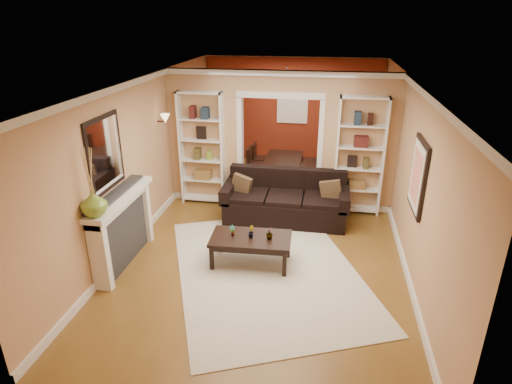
% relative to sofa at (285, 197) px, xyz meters
% --- Properties ---
extents(floor, '(8.00, 8.00, 0.00)m').
position_rel_sofa_xyz_m(floor, '(-0.21, -0.45, -0.46)').
color(floor, brown).
rests_on(floor, ground).
extents(ceiling, '(8.00, 8.00, 0.00)m').
position_rel_sofa_xyz_m(ceiling, '(-0.21, -0.45, 2.24)').
color(ceiling, white).
rests_on(ceiling, ground).
extents(wall_back, '(8.00, 0.00, 8.00)m').
position_rel_sofa_xyz_m(wall_back, '(-0.21, 3.55, 0.89)').
color(wall_back, tan).
rests_on(wall_back, ground).
extents(wall_front, '(8.00, 0.00, 8.00)m').
position_rel_sofa_xyz_m(wall_front, '(-0.21, -4.45, 0.89)').
color(wall_front, tan).
rests_on(wall_front, ground).
extents(wall_left, '(0.00, 8.00, 8.00)m').
position_rel_sofa_xyz_m(wall_left, '(-2.46, -0.45, 0.89)').
color(wall_left, tan).
rests_on(wall_left, ground).
extents(wall_right, '(0.00, 8.00, 8.00)m').
position_rel_sofa_xyz_m(wall_right, '(2.04, -0.45, 0.89)').
color(wall_right, tan).
rests_on(wall_right, ground).
extents(partition_wall, '(4.50, 0.15, 2.70)m').
position_rel_sofa_xyz_m(partition_wall, '(-0.21, 0.75, 0.89)').
color(partition_wall, tan).
rests_on(partition_wall, floor).
extents(red_back_panel, '(4.44, 0.04, 2.64)m').
position_rel_sofa_xyz_m(red_back_panel, '(-0.21, 3.52, 0.86)').
color(red_back_panel, maroon).
rests_on(red_back_panel, floor).
extents(dining_window, '(0.78, 0.03, 0.98)m').
position_rel_sofa_xyz_m(dining_window, '(-0.21, 3.48, 1.09)').
color(dining_window, '#8CA5CC').
rests_on(dining_window, wall_back).
extents(area_rug, '(3.86, 4.44, 0.01)m').
position_rel_sofa_xyz_m(area_rug, '(-0.09, -1.81, -0.46)').
color(area_rug, beige).
rests_on(area_rug, floor).
extents(sofa, '(2.36, 1.02, 0.92)m').
position_rel_sofa_xyz_m(sofa, '(0.00, 0.00, 0.00)').
color(sofa, black).
rests_on(sofa, floor).
extents(pillow_left, '(0.39, 0.21, 0.37)m').
position_rel_sofa_xyz_m(pillow_left, '(-0.84, -0.02, 0.17)').
color(pillow_left, brown).
rests_on(pillow_left, sofa).
extents(pillow_right, '(0.38, 0.14, 0.38)m').
position_rel_sofa_xyz_m(pillow_right, '(0.84, -0.02, 0.18)').
color(pillow_right, brown).
rests_on(pillow_right, sofa).
extents(coffee_table, '(1.27, 0.72, 0.47)m').
position_rel_sofa_xyz_m(coffee_table, '(-0.36, -1.66, -0.23)').
color(coffee_table, black).
rests_on(coffee_table, floor).
extents(plant_left, '(0.11, 0.09, 0.18)m').
position_rel_sofa_xyz_m(plant_left, '(-0.65, -1.66, 0.10)').
color(plant_left, '#336626').
rests_on(plant_left, coffee_table).
extents(plant_center, '(0.11, 0.12, 0.19)m').
position_rel_sofa_xyz_m(plant_center, '(-0.36, -1.66, 0.10)').
color(plant_center, '#336626').
rests_on(plant_center, coffee_table).
extents(plant_right, '(0.12, 0.12, 0.19)m').
position_rel_sofa_xyz_m(plant_right, '(-0.07, -1.66, 0.11)').
color(plant_right, '#336626').
rests_on(plant_right, coffee_table).
extents(bookshelf_left, '(0.90, 0.30, 2.30)m').
position_rel_sofa_xyz_m(bookshelf_left, '(-1.76, 0.58, 0.69)').
color(bookshelf_left, white).
rests_on(bookshelf_left, floor).
extents(bookshelf_right, '(0.90, 0.30, 2.30)m').
position_rel_sofa_xyz_m(bookshelf_right, '(1.34, 0.58, 0.69)').
color(bookshelf_right, white).
rests_on(bookshelf_right, floor).
extents(fireplace, '(0.32, 1.70, 1.16)m').
position_rel_sofa_xyz_m(fireplace, '(-2.30, -1.95, 0.12)').
color(fireplace, white).
rests_on(fireplace, floor).
extents(vase, '(0.42, 0.42, 0.36)m').
position_rel_sofa_xyz_m(vase, '(-2.30, -2.65, 0.88)').
color(vase, olive).
rests_on(vase, fireplace).
extents(mirror, '(0.03, 0.95, 1.10)m').
position_rel_sofa_xyz_m(mirror, '(-2.44, -1.95, 1.34)').
color(mirror, silver).
rests_on(mirror, wall_left).
extents(wall_sconce, '(0.18, 0.18, 0.22)m').
position_rel_sofa_xyz_m(wall_sconce, '(-2.36, 0.10, 1.37)').
color(wall_sconce, '#FFE0A5').
rests_on(wall_sconce, wall_left).
extents(framed_art, '(0.04, 0.85, 1.05)m').
position_rel_sofa_xyz_m(framed_art, '(2.00, -1.45, 1.09)').
color(framed_art, black).
rests_on(framed_art, wall_right).
extents(dining_table, '(1.51, 0.84, 0.53)m').
position_rel_sofa_xyz_m(dining_table, '(-0.24, 2.08, -0.20)').
color(dining_table, black).
rests_on(dining_table, floor).
extents(dining_chair_nw, '(0.58, 0.58, 0.89)m').
position_rel_sofa_xyz_m(dining_chair_nw, '(-0.79, 1.78, -0.02)').
color(dining_chair_nw, black).
rests_on(dining_chair_nw, floor).
extents(dining_chair_ne, '(0.57, 0.57, 0.93)m').
position_rel_sofa_xyz_m(dining_chair_ne, '(0.31, 1.78, 0.00)').
color(dining_chair_ne, black).
rests_on(dining_chair_ne, floor).
extents(dining_chair_sw, '(0.40, 0.40, 0.81)m').
position_rel_sofa_xyz_m(dining_chair_sw, '(-0.79, 2.38, -0.06)').
color(dining_chair_sw, black).
rests_on(dining_chair_sw, floor).
extents(dining_chair_se, '(0.52, 0.52, 0.83)m').
position_rel_sofa_xyz_m(dining_chair_se, '(0.31, 2.38, -0.05)').
color(dining_chair_se, black).
rests_on(dining_chair_se, floor).
extents(chandelier, '(0.50, 0.50, 0.30)m').
position_rel_sofa_xyz_m(chandelier, '(-0.21, 2.25, 1.56)').
color(chandelier, black).
rests_on(chandelier, ceiling).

